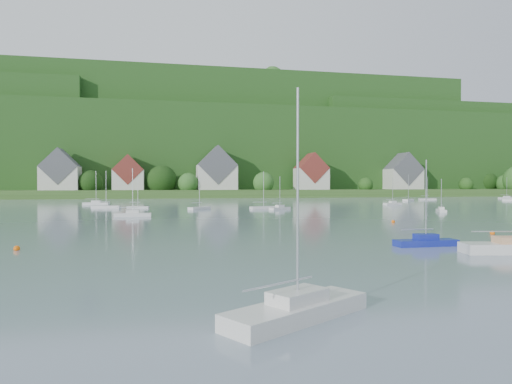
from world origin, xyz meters
TOP-DOWN VIEW (x-y plane):
  - far_shore_strip at (0.00, 200.00)m, footprint 600.00×60.00m
  - forested_ridge at (0.39, 268.57)m, footprint 620.00×181.22m
  - village_building_0 at (-55.00, 187.00)m, footprint 14.00×10.40m
  - village_building_1 at (-30.00, 189.00)m, footprint 12.00×9.36m
  - village_building_2 at (5.00, 188.00)m, footprint 16.00×11.44m
  - village_building_3 at (45.00, 186.00)m, footprint 13.00×10.40m
  - village_building_4 at (90.00, 190.00)m, footprint 15.00×10.40m
  - near_sailboat_0 at (-12.13, 17.84)m, footprint 6.72×5.12m
  - near_sailboat_1 at (4.92, 36.13)m, footprint 5.50×1.59m
  - mooring_buoy_0 at (-28.73, 40.46)m, footprint 0.50×0.50m
  - mooring_buoy_1 at (-9.42, 19.17)m, footprint 0.51×0.51m
  - mooring_buoy_2 at (16.96, 42.90)m, footprint 0.50×0.50m
  - mooring_buoy_3 at (13.95, 58.48)m, footprint 0.48×0.48m
  - far_sailboat_cluster at (9.47, 116.01)m, footprint 198.27×77.45m

SIDE VIEW (x-z plane):
  - mooring_buoy_0 at x=-28.73m, z-range -0.25..0.25m
  - mooring_buoy_1 at x=-9.42m, z-range -0.25..0.25m
  - mooring_buoy_2 at x=16.96m, z-range -0.25..0.25m
  - mooring_buoy_3 at x=13.95m, z-range -0.24..0.24m
  - far_sailboat_cluster at x=9.47m, z-range -3.98..4.73m
  - near_sailboat_1 at x=4.92m, z-range -3.29..4.12m
  - near_sailboat_0 at x=-12.13m, z-range -4.07..5.01m
  - far_shore_strip at x=0.00m, z-range 0.00..3.00m
  - village_building_1 at x=-30.00m, z-range 1.75..15.75m
  - village_building_3 at x=45.00m, z-range 1.68..17.18m
  - village_building_0 at x=-55.00m, z-range 1.51..17.51m
  - village_building_4 at x=90.00m, z-range 1.34..17.84m
  - village_building_2 at x=5.00m, z-range 1.27..19.27m
  - forested_ridge at x=0.39m, z-range -12.06..57.83m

